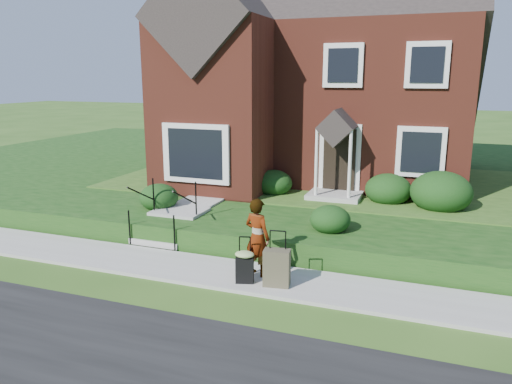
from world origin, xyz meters
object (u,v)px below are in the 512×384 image
at_px(suitcase_olive, 277,268).
at_px(front_steps, 171,222).
at_px(woman, 257,237).
at_px(suitcase_black, 245,265).

bearing_deg(suitcase_olive, front_steps, 141.56).
height_order(woman, suitcase_olive, woman).
relative_size(front_steps, suitcase_black, 2.04).
bearing_deg(suitcase_black, suitcase_olive, -9.86).
bearing_deg(suitcase_black, front_steps, 127.09).
height_order(front_steps, suitcase_olive, front_steps).
bearing_deg(front_steps, suitcase_olive, -30.26).
bearing_deg(woman, front_steps, -10.35).
xyz_separation_m(suitcase_black, suitcase_olive, (0.68, 0.08, 0.01)).
bearing_deg(suitcase_black, woman, 62.23).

